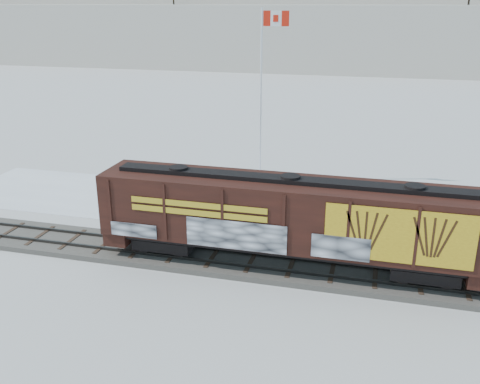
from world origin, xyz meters
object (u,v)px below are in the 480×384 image
(car_dark, at_px, (425,222))
(car_silver, at_px, (140,189))
(hopper_railcar, at_px, (289,216))
(flagpole, at_px, (262,120))
(car_white, at_px, (272,200))

(car_dark, bearing_deg, car_silver, 63.77)
(hopper_railcar, distance_m, flagpole, 14.27)
(hopper_railcar, height_order, flagpole, flagpole)
(car_white, bearing_deg, hopper_railcar, 178.32)
(hopper_railcar, bearing_deg, car_dark, 43.29)
(flagpole, height_order, car_white, flagpole)
(flagpole, bearing_deg, car_dark, -32.65)
(flagpole, height_order, car_dark, flagpole)
(car_dark, bearing_deg, hopper_railcar, 110.62)
(car_dark, bearing_deg, car_white, 59.98)
(car_white, relative_size, car_dark, 0.92)
(car_silver, bearing_deg, flagpole, -44.42)
(flagpole, distance_m, car_silver, 9.93)
(hopper_railcar, xyz_separation_m, flagpole, (-4.33, 13.49, 1.66))
(hopper_railcar, distance_m, car_silver, 13.71)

